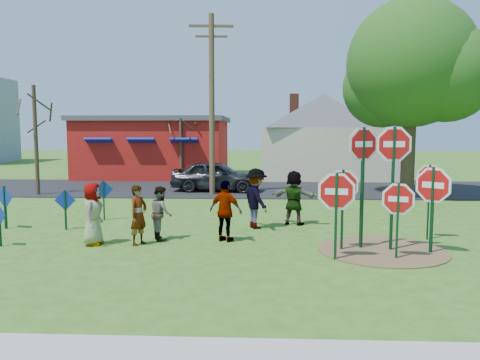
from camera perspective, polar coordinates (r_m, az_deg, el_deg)
The scene contains 26 objects.
ground at distance 13.07m, azimuth -3.90°, elevation -7.27°, with size 120.00×120.00×0.00m, color #345A19.
road at distance 24.37m, azimuth -0.86°, elevation -1.02°, with size 120.00×7.50×0.04m, color black.
dirt_patch at distance 12.39m, azimuth 16.91°, elevation -8.18°, with size 3.20×3.20×0.03m, color brown.
red_building at distance 31.43m, azimuth -10.23°, elevation 4.03°, with size 9.40×7.69×3.90m.
cream_house at distance 30.91m, azimuth 10.16°, elevation 5.77°, with size 9.40×9.40×6.50m.
stop_sign_a at distance 11.01m, azimuth 11.67°, elevation -2.12°, with size 1.17×0.23×2.20m.
stop_sign_b at distance 12.14m, azimuth 14.77°, elevation 2.83°, with size 1.07×0.51×3.25m.
stop_sign_c at distance 12.15m, azimuth 18.20°, elevation 2.44°, with size 1.19×0.08×3.27m.
stop_sign_d at distance 13.83m, azimuth 22.09°, elevation -0.32°, with size 0.90×0.25×2.21m.
stop_sign_e at distance 11.49m, azimuth 18.71°, elevation -2.86°, with size 0.97×0.32×1.93m.
stop_sign_f at distance 12.27m, azimuth 22.47°, elevation -1.15°, with size 0.93×0.76×2.28m.
stop_sign_g at distance 11.94m, azimuth 12.41°, elevation -1.41°, with size 1.07×0.07×2.19m.
blue_diamond_b at distance 16.04m, azimuth -26.74°, elevation -2.43°, with size 0.65×0.37×1.34m.
blue_diamond_c at distance 15.16m, azimuth -20.53°, elevation -2.89°, with size 0.64×0.06×1.23m.
blue_diamond_d at distance 16.37m, azimuth -16.29°, elevation -1.79°, with size 0.60×0.20×1.36m.
person_a at distance 12.92m, azimuth -17.51°, elevation -3.95°, with size 0.81×0.53×1.65m, color #3F5681.
person_b at distance 12.63m, azimuth -12.27°, elevation -4.20°, with size 0.58×0.38×1.58m, color #2D7F73.
person_c at distance 13.10m, azimuth -9.61°, elevation -3.98°, with size 0.72×0.56×1.49m, color brown.
person_d at distance 14.39m, azimuth 1.98°, elevation -2.27°, with size 1.20×0.69×1.85m, color #333338.
person_e at distance 12.68m, azimuth -1.76°, elevation -3.81°, with size 0.98×0.41×1.67m, color #4B2F5D.
person_f at distance 15.05m, azimuth 6.62°, elevation -2.14°, with size 1.62×0.52×1.75m, color #1A4D2B.
suv at distance 23.12m, azimuth -2.91°, elevation 0.51°, with size 1.77×4.39×1.50m, color #29292D.
utility_pole at distance 21.88m, azimuth -3.46°, elevation 9.56°, with size 2.03×0.28×8.29m.
leafy_tree at distance 22.47m, azimuth 20.49°, elevation 12.43°, with size 6.18×5.64×8.79m.
bare_tree_west at distance 23.74m, azimuth -23.70°, elevation 6.22°, with size 1.80×1.80×5.10m.
bare_tree_east at distance 27.44m, azimuth -7.23°, elevation 4.90°, with size 1.80×1.80×3.85m.
Camera 1 is at (1.45, -12.64, 3.00)m, focal length 35.00 mm.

